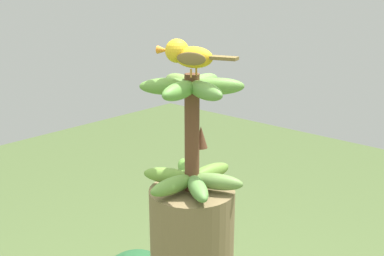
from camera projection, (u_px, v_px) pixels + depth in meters
banana_bunch at (192, 134)px, 1.24m from camera, size 0.27×0.28×0.32m
perched_bird at (187, 55)px, 1.16m from camera, size 0.21×0.09×0.09m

